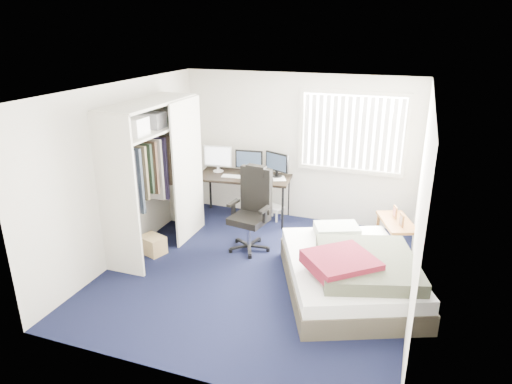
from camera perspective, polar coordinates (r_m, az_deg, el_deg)
The scene contains 10 objects.
ground at distance 6.40m, azimuth 0.01°, elevation -10.03°, with size 4.20×4.20×0.00m, color black.
room_shell at distance 5.79m, azimuth 0.02°, elevation 2.99°, with size 4.20×4.20×4.20m.
window_assembly at distance 7.49m, azimuth 11.92°, elevation 7.26°, with size 1.72×0.09×1.32m.
closet at distance 6.77m, azimuth -12.68°, elevation 3.68°, with size 0.64×1.84×2.22m.
desk at distance 7.84m, azimuth -1.41°, elevation 2.27°, with size 1.66×0.90×1.24m.
office_chair at distance 6.87m, azimuth -0.56°, elevation -3.24°, with size 0.69×0.69×1.27m.
footstool at distance 7.98m, azimuth 2.32°, elevation -2.17°, with size 0.36×0.33×0.24m.
nightstand at distance 6.95m, azimuth 17.16°, elevation -3.98°, with size 0.66×0.89×0.73m.
bed at distance 5.98m, azimuth 11.69°, elevation -9.70°, with size 2.18×2.45×0.67m.
pine_box at distance 7.02m, azimuth -12.79°, elevation -6.45°, with size 0.36×0.27×0.27m, color tan.
Camera 1 is at (1.85, -5.21, 3.22)m, focal length 32.00 mm.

